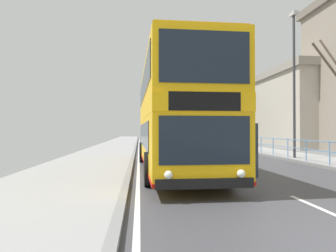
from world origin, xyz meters
TOP-DOWN VIEW (x-y plane):
  - double_decker_bus_main at (-2.49, 8.57)m, footprint 3.37×11.17m
  - background_bus_far_lane at (2.81, 29.09)m, footprint 2.76×10.56m
  - pedestrian_railing_far_kerb at (4.45, 14.27)m, footprint 0.05×29.96m
  - street_lamp_far_side at (4.87, 12.46)m, footprint 0.28×0.60m
  - bare_tree_far_00 at (6.42, 29.75)m, footprint 2.98×2.34m
  - background_building_01 at (13.21, 45.54)m, footprint 13.66×14.40m
  - background_building_02 at (15.07, 27.31)m, footprint 11.93×15.54m

SIDE VIEW (x-z plane):
  - pedestrian_railing_far_kerb at x=4.45m, z-range 0.32..1.41m
  - background_bus_far_lane at x=2.81m, z-range 0.15..3.20m
  - double_decker_bus_main at x=-2.49m, z-range 0.10..4.43m
  - bare_tree_far_00 at x=6.42m, z-range -0.04..6.12m
  - background_building_02 at x=15.07m, z-range 0.03..7.85m
  - background_building_01 at x=13.21m, z-range 0.03..8.03m
  - street_lamp_far_side at x=4.87m, z-range 0.76..9.07m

